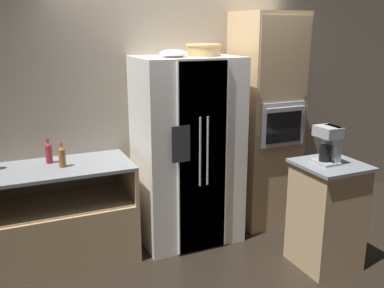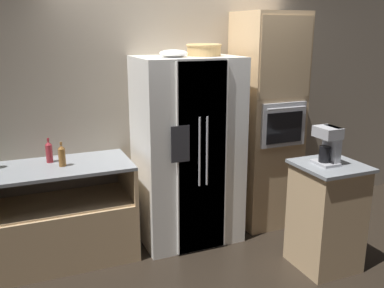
{
  "view_description": "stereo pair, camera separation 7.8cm",
  "coord_description": "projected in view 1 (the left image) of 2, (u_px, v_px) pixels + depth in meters",
  "views": [
    {
      "loc": [
        -1.65,
        -3.76,
        2.12
      ],
      "look_at": [
        -0.01,
        -0.06,
        1.03
      ],
      "focal_mm": 40.0,
      "sensor_mm": 36.0,
      "label": 1
    },
    {
      "loc": [
        -1.58,
        -3.79,
        2.12
      ],
      "look_at": [
        -0.01,
        -0.06,
        1.03
      ],
      "focal_mm": 40.0,
      "sensor_mm": 36.0,
      "label": 2
    }
  ],
  "objects": [
    {
      "name": "wall_oven",
      "position": [
        265.0,
        121.0,
        4.65
      ],
      "size": [
        0.62,
        0.7,
        2.29
      ],
      "color": "tan",
      "rests_on": "ground_plane"
    },
    {
      "name": "refrigerator",
      "position": [
        187.0,
        151.0,
        4.3
      ],
      "size": [
        0.99,
        0.76,
        1.87
      ],
      "color": "white",
      "rests_on": "ground_plane"
    },
    {
      "name": "fruit_bowl",
      "position": [
        174.0,
        53.0,
        3.93
      ],
      "size": [
        0.26,
        0.26,
        0.07
      ],
      "color": "white",
      "rests_on": "refrigerator"
    },
    {
      "name": "bottle_wide",
      "position": [
        49.0,
        152.0,
        3.9
      ],
      "size": [
        0.06,
        0.06,
        0.23
      ],
      "color": "maroon",
      "rests_on": "counter_left"
    },
    {
      "name": "bottle_tall",
      "position": [
        62.0,
        156.0,
        3.8
      ],
      "size": [
        0.06,
        0.06,
        0.22
      ],
      "color": "brown",
      "rests_on": "counter_left"
    },
    {
      "name": "island_counter",
      "position": [
        326.0,
        215.0,
        3.87
      ],
      "size": [
        0.55,
        0.56,
        0.98
      ],
      "color": "tan",
      "rests_on": "ground_plane"
    },
    {
      "name": "wall_back",
      "position": [
        174.0,
        99.0,
        4.53
      ],
      "size": [
        12.0,
        0.06,
        2.8
      ],
      "color": "tan",
      "rests_on": "ground_plane"
    },
    {
      "name": "counter_left",
      "position": [
        48.0,
        229.0,
        3.93
      ],
      "size": [
        1.54,
        0.68,
        0.93
      ],
      "color": "tan",
      "rests_on": "ground_plane"
    },
    {
      "name": "coffee_maker",
      "position": [
        329.0,
        143.0,
        3.7
      ],
      "size": [
        0.17,
        0.22,
        0.33
      ],
      "color": "#B2B2B7",
      "rests_on": "island_counter"
    },
    {
      "name": "ground_plane",
      "position": [
        191.0,
        236.0,
        4.52
      ],
      "size": [
        20.0,
        20.0,
        0.0
      ],
      "primitive_type": "plane",
      "color": "black"
    },
    {
      "name": "wicker_basket",
      "position": [
        204.0,
        49.0,
        4.1
      ],
      "size": [
        0.34,
        0.34,
        0.11
      ],
      "color": "tan",
      "rests_on": "refrigerator"
    }
  ]
}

